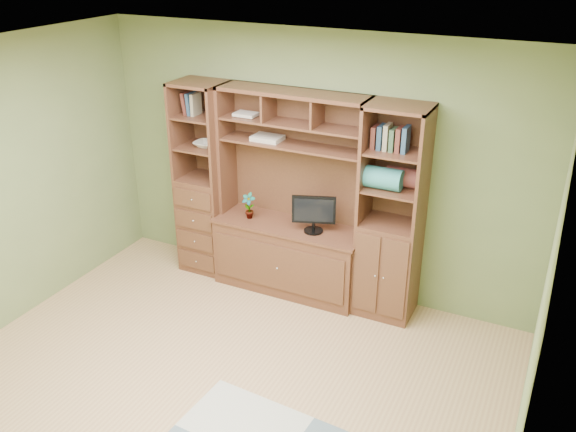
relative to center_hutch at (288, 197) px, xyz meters
The scene contains 10 objects.
room 1.76m from the center_hutch, 85.12° to the right, with size 4.60×4.10×2.64m.
center_hutch is the anchor object (origin of this frame).
left_tower 1.00m from the center_hutch, behind, with size 0.50×0.45×2.05m, color #542E1D.
right_tower 1.03m from the center_hutch, ahead, with size 0.55×0.45×2.05m, color #542E1D.
monitor 0.29m from the center_hutch, ahead, with size 0.42×0.19×0.51m, color black.
orchid 0.46m from the center_hutch, behind, with size 0.14×0.10×0.27m, color #AF5D3B.
magazines 0.61m from the center_hutch, 161.50° to the left, with size 0.29×0.21×0.04m, color #B2A698.
bowl 1.04m from the center_hutch, behind, with size 0.22×0.22×0.05m, color silver.
blanket_teal 1.01m from the center_hutch, ahead, with size 0.34×0.20×0.20m, color teal.
blanket_red 1.15m from the center_hutch, ahead, with size 0.31×0.17×0.17m, color brown.
Camera 1 is at (2.23, -3.17, 3.36)m, focal length 38.00 mm.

